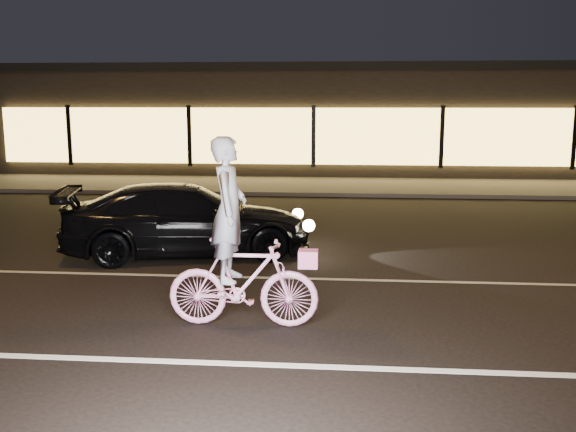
{
  "coord_description": "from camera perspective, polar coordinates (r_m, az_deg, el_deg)",
  "views": [
    {
      "loc": [
        1.07,
        -8.14,
        2.9
      ],
      "look_at": [
        0.31,
        0.6,
        1.3
      ],
      "focal_mm": 40.0,
      "sensor_mm": 36.0,
      "label": 1
    }
  ],
  "objects": [
    {
      "name": "sidewalk",
      "position": [
        21.36,
        2.02,
        2.69
      ],
      "size": [
        30.0,
        4.0,
        0.12
      ],
      "primitive_type": "cube",
      "color": "#383533",
      "rests_on": "ground"
    },
    {
      "name": "cyclist",
      "position": [
        8.22,
        -4.36,
        -3.98
      ],
      "size": [
        1.95,
        0.67,
        2.45
      ],
      "rotation": [
        0.0,
        0.0,
        1.57
      ],
      "color": "#E8399E",
      "rests_on": "ground"
    },
    {
      "name": "ground",
      "position": [
        8.71,
        -2.42,
        -9.13
      ],
      "size": [
        90.0,
        90.0,
        0.0
      ],
      "primitive_type": "plane",
      "color": "black",
      "rests_on": "ground"
    },
    {
      "name": "lane_stripe_far",
      "position": [
        10.6,
        -1.04,
        -5.52
      ],
      "size": [
        60.0,
        0.1,
        0.01
      ],
      "primitive_type": "cube",
      "color": "gray",
      "rests_on": "ground"
    },
    {
      "name": "lane_stripe_near",
      "position": [
        7.32,
        -3.95,
        -12.99
      ],
      "size": [
        60.0,
        0.12,
        0.01
      ],
      "primitive_type": "cube",
      "color": "silver",
      "rests_on": "ground"
    },
    {
      "name": "sedan",
      "position": [
        12.18,
        -8.92,
        -0.34
      ],
      "size": [
        4.93,
        2.91,
        1.34
      ],
      "rotation": [
        0.0,
        0.0,
        1.81
      ],
      "color": "black",
      "rests_on": "ground"
    },
    {
      "name": "storefront",
      "position": [
        27.14,
        2.7,
        8.74
      ],
      "size": [
        25.4,
        8.42,
        4.2
      ],
      "color": "black",
      "rests_on": "ground"
    }
  ]
}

